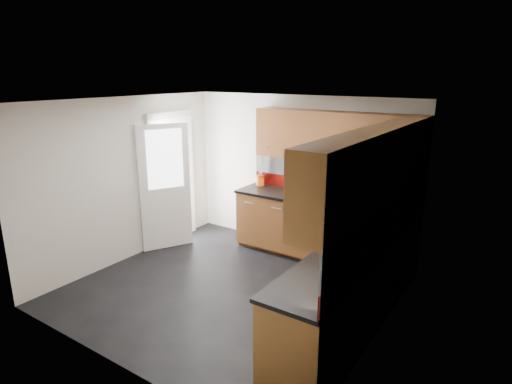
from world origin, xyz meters
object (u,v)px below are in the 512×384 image
Objects in this scene: toaster at (394,202)px; food_processor at (369,228)px; gas_hob at (315,198)px; utensil_pot at (260,179)px.

toaster is 0.96× the size of food_processor.
toaster is at bearing 8.62° from gas_hob.
toaster is (1.09, 0.17, 0.08)m from gas_hob.
food_processor reaches higher than gas_hob.
food_processor is at bearing -30.08° from utensil_pot.
toaster is at bearing -0.86° from utensil_pot.
utensil_pot is at bearing 169.78° from gas_hob.
gas_hob is 1.12m from utensil_pot.
gas_hob is at bearing -171.38° from toaster.
toaster is (2.19, -0.03, -0.01)m from utensil_pot.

